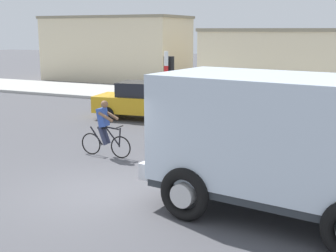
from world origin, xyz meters
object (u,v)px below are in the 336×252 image
(truck_foreground, at_px, (285,138))
(car_red_near, at_px, (143,100))
(cyclist, at_px, (105,129))
(traffic_light_pole, at_px, (167,91))
(pedestrian_near_kerb, at_px, (222,102))

(truck_foreground, relative_size, car_red_near, 1.36)
(car_red_near, bearing_deg, cyclist, -72.95)
(cyclist, bearing_deg, truck_foreground, -22.07)
(traffic_light_pole, bearing_deg, truck_foreground, -34.39)
(car_red_near, bearing_deg, traffic_light_pole, -55.76)
(truck_foreground, distance_m, pedestrian_near_kerb, 9.98)
(pedestrian_near_kerb, bearing_deg, car_red_near, -164.63)
(cyclist, relative_size, traffic_light_pole, 0.54)
(car_red_near, bearing_deg, truck_foreground, -46.96)
(truck_foreground, height_order, traffic_light_pole, traffic_light_pole)
(traffic_light_pole, bearing_deg, cyclist, -171.94)
(truck_foreground, height_order, pedestrian_near_kerb, truck_foreground)
(truck_foreground, distance_m, cyclist, 6.29)
(cyclist, xyz_separation_m, traffic_light_pole, (1.95, 0.28, 1.20))
(cyclist, relative_size, pedestrian_near_kerb, 1.07)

